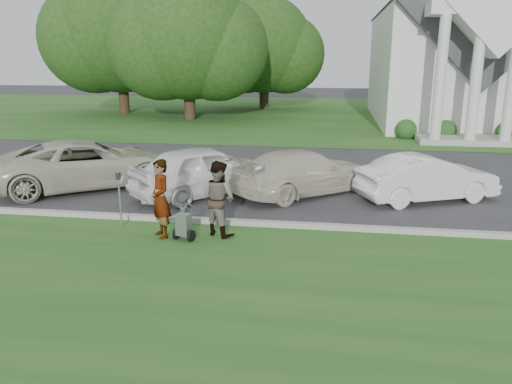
% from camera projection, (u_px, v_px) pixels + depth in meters
% --- Properties ---
extents(ground, '(120.00, 120.00, 0.00)m').
position_uv_depth(ground, '(257.00, 234.00, 12.03)').
color(ground, '#333335').
rests_on(ground, ground).
extents(grass_strip, '(80.00, 7.00, 0.01)m').
position_uv_depth(grass_strip, '(232.00, 289.00, 9.16)').
color(grass_strip, '#235A1F').
rests_on(grass_strip, ground).
extents(church_lawn, '(80.00, 30.00, 0.01)m').
position_uv_depth(church_lawn, '(311.00, 113.00, 37.78)').
color(church_lawn, '#235A1F').
rests_on(church_lawn, ground).
extents(curb, '(80.00, 0.18, 0.15)m').
position_uv_depth(curb, '(260.00, 224.00, 12.53)').
color(curb, '#9E9E93').
rests_on(curb, ground).
extents(church, '(9.19, 19.00, 24.10)m').
position_uv_depth(church, '(455.00, 27.00, 31.19)').
color(church, white).
rests_on(church, ground).
extents(tree_left, '(10.63, 8.40, 9.71)m').
position_uv_depth(tree_left, '(187.00, 42.00, 32.85)').
color(tree_left, '#332316').
rests_on(tree_left, ground).
extents(tree_far, '(11.64, 9.20, 10.73)m').
position_uv_depth(tree_far, '(119.00, 35.00, 36.45)').
color(tree_far, '#332316').
rests_on(tree_far, ground).
extents(tree_back, '(9.61, 7.60, 8.89)m').
position_uv_depth(tree_back, '(264.00, 49.00, 39.99)').
color(tree_back, '#332316').
rests_on(tree_back, ground).
extents(striping_cart, '(0.63, 1.00, 0.87)m').
position_uv_depth(striping_cart, '(184.00, 225.00, 11.50)').
color(striping_cart, black).
rests_on(striping_cart, ground).
extents(person_left, '(0.78, 0.80, 1.86)m').
position_uv_depth(person_left, '(160.00, 199.00, 11.57)').
color(person_left, '#999999').
rests_on(person_left, ground).
extents(person_right, '(1.10, 1.03, 1.79)m').
position_uv_depth(person_right, '(219.00, 199.00, 11.73)').
color(person_right, '#999999').
rests_on(person_right, ground).
extents(parking_meter_near, '(0.10, 0.09, 1.44)m').
position_uv_depth(parking_meter_near, '(119.00, 193.00, 12.24)').
color(parking_meter_near, '#95979D').
rests_on(parking_meter_near, ground).
extents(car_a, '(6.06, 5.39, 1.56)m').
position_uv_depth(car_a, '(88.00, 164.00, 16.17)').
color(car_a, beige).
rests_on(car_a, ground).
extents(car_b, '(4.49, 4.54, 1.55)m').
position_uv_depth(car_b, '(204.00, 170.00, 15.22)').
color(car_b, white).
rests_on(car_b, ground).
extents(car_c, '(4.78, 4.64, 1.37)m').
position_uv_depth(car_c, '(304.00, 172.00, 15.42)').
color(car_c, beige).
rests_on(car_c, ground).
extents(car_d, '(4.34, 2.96, 1.35)m').
position_uv_depth(car_d, '(427.00, 178.00, 14.68)').
color(car_d, white).
rests_on(car_d, ground).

